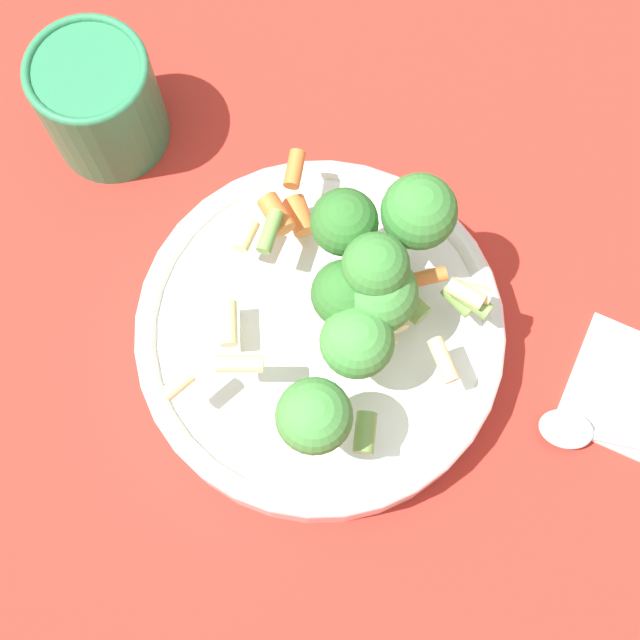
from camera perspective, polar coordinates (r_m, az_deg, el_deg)
name	(u,v)px	position (r m, az deg, el deg)	size (l,w,h in m)	color
ground_plane	(320,346)	(0.61, 0.00, -1.65)	(3.00, 3.00, 0.00)	#B72D23
bowl	(320,336)	(0.58, 0.00, -1.00)	(0.24, 0.24, 0.05)	white
pasta_salad	(362,297)	(0.51, 2.74, 1.46)	(0.20, 0.18, 0.09)	#8CB766
cup	(99,101)	(0.65, -13.94, 13.46)	(0.08, 0.08, 0.09)	#2D7F51
spoon	(630,443)	(0.62, 19.25, -7.45)	(0.13, 0.16, 0.01)	silver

